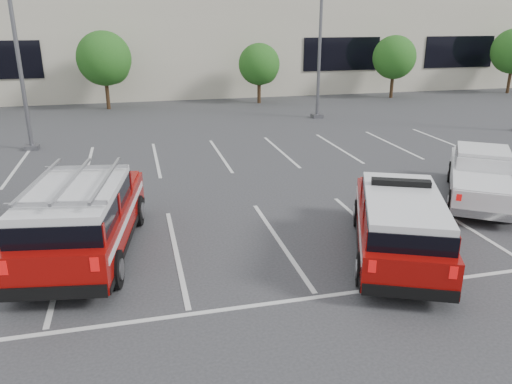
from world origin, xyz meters
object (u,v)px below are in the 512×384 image
light_pole_left (14,27)px  fire_chief_suv (399,228)px  white_pickup (480,180)px  ladder_suv (83,223)px  light_pole_mid (321,25)px  tree_mid_right (260,66)px  tree_mid_left (106,60)px  tree_right (395,59)px  convention_building (173,29)px

light_pole_left → fire_chief_suv: (10.57, -13.49, -4.43)m
light_pole_left → white_pickup: size_ratio=1.94×
light_pole_left → ladder_suv: (3.14, -11.62, -4.32)m
light_pole_mid → ladder_suv: 20.09m
tree_mid_right → fire_chief_suv: bearing=-96.1°
tree_mid_left → tree_right: (20.00, -0.00, -0.27)m
tree_mid_left → tree_mid_right: 10.01m
fire_chief_suv → white_pickup: 5.57m
tree_mid_right → light_pole_left: light_pole_left is taller
tree_mid_right → white_pickup: bearing=-84.1°
tree_mid_right → light_pole_mid: size_ratio=0.39×
convention_building → white_pickup: bearing=-77.0°
tree_right → fire_chief_suv: 26.73m
convention_building → fire_chief_suv: bearing=-85.9°
light_pole_mid → tree_mid_left: bearing=153.1°
light_pole_mid → tree_mid_right: bearing=107.5°
ladder_suv → white_pickup: bearing=14.8°
tree_mid_right → ladder_suv: (-9.95, -21.67, -1.64)m
light_pole_mid → fire_chief_suv: light_pole_mid is taller
tree_mid_right → light_pole_left: 16.72m
convention_building → ladder_suv: (-5.04, -31.49, -3.86)m
tree_right → white_pickup: bearing=-111.1°
tree_mid_left → ladder_suv: bearing=-89.9°
light_pole_mid → white_pickup: bearing=-89.2°
tree_right → light_pole_mid: 10.38m
fire_chief_suv → white_pickup: size_ratio=1.06×
tree_right → convention_building: bearing=146.6°
convention_building → light_pole_left: convention_building is taller
convention_building → white_pickup: convention_building is taller
light_pole_mid → tree_right: bearing=36.8°
light_pole_left → white_pickup: light_pole_left is taller
tree_mid_left → fire_chief_suv: (7.48, -23.53, -2.29)m
light_pole_left → ladder_suv: bearing=-74.9°
white_pickup → tree_mid_left: bearing=154.6°
light_pole_left → white_pickup: (15.19, -10.39, -4.56)m
white_pickup → ladder_suv: (-12.05, -1.23, 0.23)m
ladder_suv → tree_mid_left: bearing=99.1°
fire_chief_suv → light_pole_left: bearing=151.7°
tree_mid_right → convention_building: bearing=116.6°
convention_building → tree_mid_right: 11.20m
tree_mid_left → light_pole_mid: bearing=-26.9°
tree_right → ladder_suv: tree_right is taller
light_pole_mid → ladder_suv: bearing=-127.2°
light_pole_left → white_pickup: 18.96m
light_pole_left → tree_mid_right: bearing=37.5°
tree_right → ladder_suv: size_ratio=0.77×
light_pole_mid → light_pole_left: bearing=-165.1°
tree_mid_left → tree_mid_right: bearing=-0.0°
convention_building → fire_chief_suv: (2.39, -33.35, -3.96)m
tree_mid_right → light_pole_mid: light_pole_mid is taller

